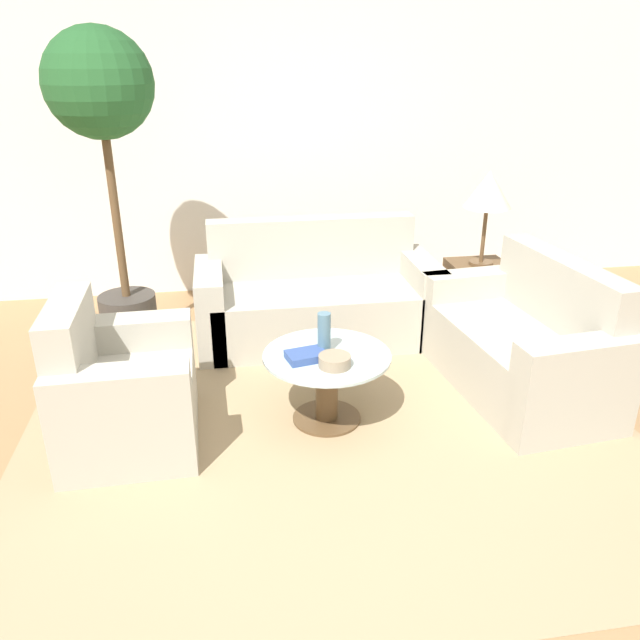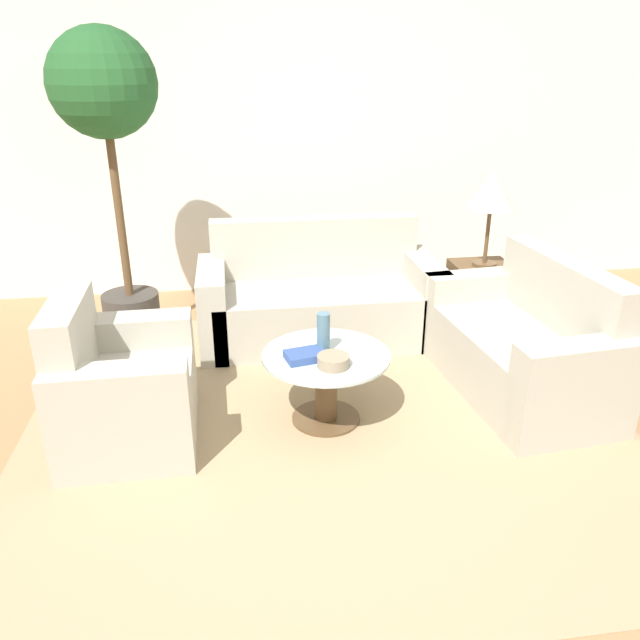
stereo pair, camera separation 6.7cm
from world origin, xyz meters
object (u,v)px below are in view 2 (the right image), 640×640
Objects in this scene: coffee_table at (326,378)px; armchair at (118,393)px; vase at (323,333)px; table_lamp at (492,192)px; bowl at (333,361)px; book_stack at (305,356)px; loveseat at (527,348)px; potted_plant at (108,124)px; sofa_main at (318,300)px.

armchair is at bearing -179.15° from coffee_table.
armchair reaches higher than vase.
coffee_table is 1.05× the size of table_lamp.
book_stack is at bearing 142.39° from bowl.
loveseat reaches higher than coffee_table.
potted_plant reaches higher than book_stack.
vase is (-0.01, 0.03, 0.28)m from coffee_table.
potted_plant is (-2.64, 1.15, 1.31)m from loveseat.
potted_plant is at bearing 130.94° from bowl.
vase reaches higher than coffee_table.
potted_plant reaches higher than coffee_table.
book_stack is (-1.47, -0.24, 0.17)m from loveseat.
bowl is at bearing -81.28° from vase.
table_lamp reaches higher than armchair.
vase is at bearing 20.42° from book_stack.
potted_plant is (-1.42, 0.11, 1.31)m from sofa_main.
loveseat reaches higher than book_stack.
book_stack is (1.16, -1.40, -1.14)m from potted_plant.
armchair is 2.54m from loveseat.
sofa_main is 7.24× the size of book_stack.
potted_plant is at bearing 3.33° from armchair.
vase is at bearing 114.16° from coffee_table.
book_stack is at bearing -86.28° from loveseat.
coffee_table is at bearing 7.67° from book_stack.
armchair is 1.22m from bowl.
sofa_main reaches higher than coffee_table.
bowl is at bearing -94.64° from sofa_main.
coffee_table is at bearing -87.34° from loveseat.
table_lamp is 2.90× the size of vase.
sofa_main is at bearing 85.36° from bowl.
armchair is at bearing -136.30° from sofa_main.
vase is 0.21m from bowl.
loveseat is (1.22, -1.04, -0.00)m from sofa_main.
coffee_table is at bearing 95.79° from bowl.
armchair is 3.62× the size of vase.
armchair is 4.90× the size of bowl.
potted_plant reaches higher than vase.
book_stack is at bearing -159.89° from coffee_table.
table_lamp reaches higher than loveseat.
armchair is at bearing -85.46° from potted_plant.
sofa_main is at bearing 84.05° from coffee_table.
armchair is at bearing 173.35° from bowl.
potted_plant is 2.11m from vase.
coffee_table is 4.12× the size of bowl.
vase reaches higher than book_stack.
potted_plant reaches higher than table_lamp.
potted_plant is 2.15m from book_stack.
sofa_main is 1.25m from vase.
sofa_main is at bearing 83.33° from vase.
book_stack is (-0.26, -1.28, 0.17)m from sofa_main.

